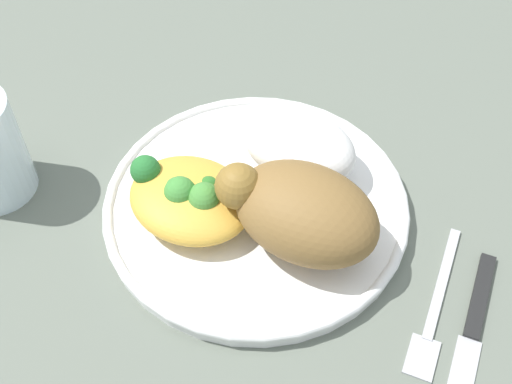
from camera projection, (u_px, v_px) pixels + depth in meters
ground_plane at (256, 212)px, 0.57m from camera, size 2.00×2.00×0.00m
plate at (256, 205)px, 0.57m from camera, size 0.26×0.26×0.02m
roasted_chicken at (301, 211)px, 0.51m from camera, size 0.13×0.09×0.07m
rice_pile at (299, 145)px, 0.57m from camera, size 0.10×0.07×0.05m
mac_cheese_with_broccoli at (189, 197)px, 0.54m from camera, size 0.11×0.09×0.04m
fork at (435, 307)px, 0.51m from camera, size 0.04×0.14×0.01m
knife at (471, 336)px, 0.49m from camera, size 0.04×0.19×0.01m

